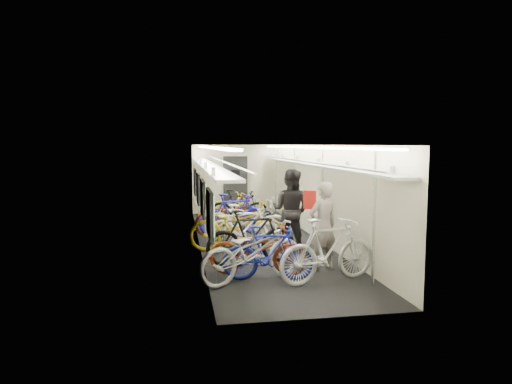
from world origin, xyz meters
name	(u,v)px	position (x,y,z in m)	size (l,w,h in m)	color
train_car_shell	(242,174)	(-0.36, 0.71, 1.66)	(10.00, 10.00, 10.00)	black
bicycle_0	(252,251)	(-0.71, -3.15, 0.55)	(0.72, 2.08, 1.09)	#B4B3B8
bicycle_1	(269,253)	(-0.41, -3.12, 0.50)	(0.47, 1.66, 1.00)	#1A24A1
bicycle_2	(258,249)	(-0.55, -2.75, 0.48)	(0.64, 1.83, 0.96)	maroon
bicycle_3	(251,237)	(-0.54, -1.96, 0.56)	(0.53, 1.86, 1.12)	black
bicycle_4	(237,226)	(-0.68, -0.69, 0.56)	(0.75, 2.15, 1.13)	gold
bicycle_5	(245,227)	(-0.49, -0.73, 0.53)	(0.50, 1.76, 1.06)	white
bicycle_6	(247,220)	(-0.34, -0.02, 0.57)	(0.76, 2.17, 1.14)	#B6B5BA
bicycle_7	(234,214)	(-0.55, 0.97, 0.57)	(0.53, 1.89, 1.13)	#201BA6
bicycle_8	(228,216)	(-0.66, 1.22, 0.50)	(0.66, 1.90, 1.00)	maroon
bicycle_9	(239,207)	(-0.18, 2.55, 0.54)	(0.51, 1.79, 1.08)	black
bicycle_10	(226,207)	(-0.54, 3.12, 0.46)	(0.61, 1.75, 0.92)	yellow
bicycle_11	(328,250)	(0.58, -3.43, 0.58)	(0.54, 1.92, 1.15)	silver
passenger_near	(323,226)	(0.75, -2.62, 0.86)	(0.62, 0.41, 1.71)	gray
passenger_mid	(291,210)	(0.52, -0.96, 0.93)	(0.91, 0.71, 1.87)	black
backpack	(310,200)	(0.69, -1.89, 1.28)	(0.26, 0.14, 0.38)	#AB1711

